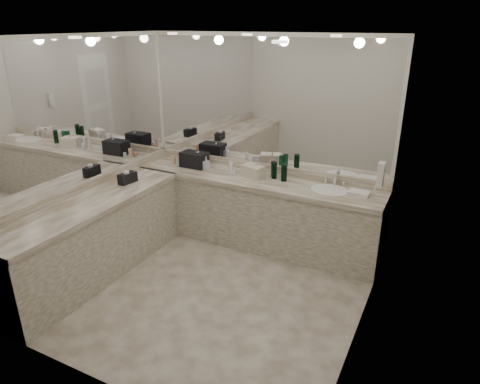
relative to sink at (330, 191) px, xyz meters
The scene contains 38 objects.
floor 1.77m from the sink, 128.37° to the right, with size 3.20×3.20×0.00m, color beige.
ceiling 2.29m from the sink, 128.37° to the right, with size 3.20×3.20×0.00m, color white.
wall_back 1.08m from the sink, 162.47° to the left, with size 3.20×0.02×2.60m, color beige.
wall_left 2.85m from the sink, 154.80° to the right, with size 0.02×3.00×2.60m, color beige.
wall_right 1.42m from the sink, 61.56° to the right, with size 0.02×3.00×2.60m, color beige.
vanity_back_base 1.06m from the sink, behind, with size 3.20×0.60×0.84m, color beige.
vanity_back_top 0.95m from the sink, behind, with size 3.20×0.64×0.06m, color beige.
vanity_left_base 2.75m from the sink, 146.31° to the right, with size 0.60×2.40×0.84m, color beige.
vanity_left_top 2.70m from the sink, 146.19° to the right, with size 0.64×2.42×0.06m, color beige.
backsplash_back 0.99m from the sink, 163.58° to the left, with size 3.20×0.04×0.10m, color beige.
backsplash_left 2.80m from the sink, 154.62° to the right, with size 0.04×3.00×0.10m, color beige.
mirror_back 1.33m from the sink, 163.13° to the left, with size 3.12×0.01×1.55m, color white.
mirror_left 2.94m from the sink, 154.69° to the right, with size 0.01×2.92×1.55m, color white.
sink is the anchor object (origin of this frame).
faucet 0.22m from the sink, 90.00° to the left, with size 0.24×0.16×0.14m, color silver.
wall_phone 0.91m from the sink, 39.57° to the right, with size 0.06×0.10×0.24m, color white.
door 1.82m from the sink, 69.46° to the right, with size 0.02×0.82×2.10m, color white.
black_toiletry_bag 1.87m from the sink, behind, with size 0.35×0.22×0.20m, color black.
black_bag_spill 2.41m from the sink, 159.35° to the right, with size 0.10×0.23×0.13m, color black.
cream_cosmetic_case 0.99m from the sink, behind, with size 0.27×0.17×0.16m, color beige.
hand_towel 0.33m from the sink, ahead, with size 0.24×0.16×0.04m, color white.
lotion_left 2.41m from the sink, 159.03° to the right, with size 0.07×0.07×0.16m, color white.
soap_bottle_a 1.81m from the sink, behind, with size 0.08×0.08×0.22m, color silver.
soap_bottle_b 1.67m from the sink, behind, with size 0.08×0.08×0.17m, color silver.
soap_bottle_c 0.95m from the sink, behind, with size 0.14×0.14×0.18m, color #E2BE8C.
green_bottle_0 0.79m from the sink, 168.77° to the left, with size 0.07×0.07×0.20m, color #0E4C2D.
green_bottle_1 0.60m from the sink, behind, with size 0.07×0.07×0.19m, color #0E4C2D.
green_bottle_2 0.75m from the sink, behind, with size 0.07×0.07×0.21m, color #0E4C2D.
green_bottle_3 0.61m from the sink, behind, with size 0.07×0.07×0.21m, color #0E4C2D.
amenity_bottle_0 2.08m from the sink, behind, with size 0.05×0.05×0.07m, color silver.
amenity_bottle_1 1.24m from the sink, behind, with size 0.05×0.05×0.09m, color silver.
amenity_bottle_2 2.19m from the sink, behind, with size 0.05×0.05×0.06m, color #E57F66.
amenity_bottle_3 1.32m from the sink, behind, with size 0.04×0.04×0.14m, color white.
amenity_bottle_4 1.10m from the sink, behind, with size 0.06×0.06×0.10m, color silver.
amenity_bottle_5 1.13m from the sink, behind, with size 0.06×0.06×0.14m, color silver.
amenity_bottle_6 0.88m from the sink, behind, with size 0.06×0.06×0.07m, color white.
amenity_bottle_7 0.92m from the sink, behind, with size 0.04×0.04×0.07m, color #E0B28C.
amenity_bottle_8 2.17m from the sink, behind, with size 0.05×0.05×0.13m, color #E0B28C.
Camera 1 is at (2.09, -3.36, 2.71)m, focal length 32.00 mm.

